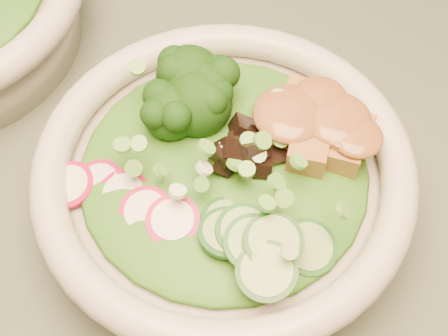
% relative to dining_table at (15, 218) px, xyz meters
% --- Properties ---
extents(dining_table, '(1.20, 0.80, 0.75)m').
position_rel_dining_table_xyz_m(dining_table, '(0.00, 0.00, 0.00)').
color(dining_table, black).
rests_on(dining_table, ground).
extents(salad_bowl, '(0.24, 0.24, 0.07)m').
position_rel_dining_table_xyz_m(salad_bowl, '(0.20, 0.01, 0.15)').
color(salad_bowl, beige).
rests_on(salad_bowl, dining_table).
extents(lettuce_bed, '(0.18, 0.18, 0.02)m').
position_rel_dining_table_xyz_m(lettuce_bed, '(0.20, 0.01, 0.17)').
color(lettuce_bed, '#235C13').
rests_on(lettuce_bed, salad_bowl).
extents(broccoli_florets, '(0.09, 0.08, 0.04)m').
position_rel_dining_table_xyz_m(broccoli_florets, '(0.16, 0.05, 0.18)').
color(broccoli_florets, black).
rests_on(broccoli_florets, salad_bowl).
extents(radish_slices, '(0.10, 0.06, 0.02)m').
position_rel_dining_table_xyz_m(radish_slices, '(0.15, -0.03, 0.17)').
color(radish_slices, '#A70C3A').
rests_on(radish_slices, salad_bowl).
extents(cucumber_slices, '(0.08, 0.08, 0.03)m').
position_rel_dining_table_xyz_m(cucumber_slices, '(0.23, -0.03, 0.18)').
color(cucumber_slices, '#9BC56D').
rests_on(cucumber_slices, salad_bowl).
extents(mushroom_heap, '(0.08, 0.08, 0.04)m').
position_rel_dining_table_xyz_m(mushroom_heap, '(0.20, 0.02, 0.18)').
color(mushroom_heap, black).
rests_on(mushroom_heap, salad_bowl).
extents(tofu_cubes, '(0.09, 0.07, 0.03)m').
position_rel_dining_table_xyz_m(tofu_cubes, '(0.24, 0.05, 0.18)').
color(tofu_cubes, '#A77037').
rests_on(tofu_cubes, salad_bowl).
extents(peanut_sauce, '(0.06, 0.05, 0.01)m').
position_rel_dining_table_xyz_m(peanut_sauce, '(0.24, 0.05, 0.19)').
color(peanut_sauce, brown).
rests_on(peanut_sauce, tofu_cubes).
extents(scallion_garnish, '(0.17, 0.17, 0.02)m').
position_rel_dining_table_xyz_m(scallion_garnish, '(0.20, 0.01, 0.19)').
color(scallion_garnish, '#5FAC3C').
rests_on(scallion_garnish, salad_bowl).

